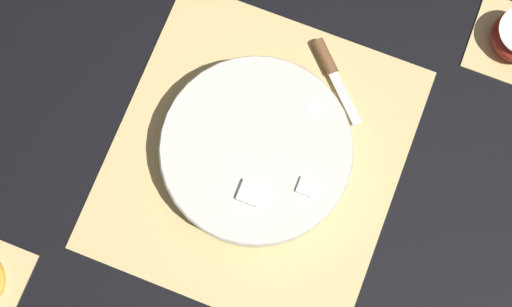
# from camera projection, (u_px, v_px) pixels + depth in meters

# --- Properties ---
(ground_plane) EXTENTS (6.00, 6.00, 0.00)m
(ground_plane) POSITION_uv_depth(u_px,v_px,m) (256.00, 158.00, 1.03)
(ground_plane) COLOR black
(bamboo_mat_center) EXTENTS (0.41, 0.44, 0.01)m
(bamboo_mat_center) POSITION_uv_depth(u_px,v_px,m) (256.00, 158.00, 1.03)
(bamboo_mat_center) COLOR #D6B775
(bamboo_mat_center) RESTS_ON ground_plane
(fruit_salad_bowl) EXTENTS (0.27, 0.27, 0.07)m
(fruit_salad_bowl) POSITION_uv_depth(u_px,v_px,m) (256.00, 152.00, 0.99)
(fruit_salad_bowl) COLOR silver
(fruit_salad_bowl) RESTS_ON bamboo_mat_center
(paring_knife) EXTENTS (0.11, 0.11, 0.02)m
(paring_knife) POSITION_uv_depth(u_px,v_px,m) (327.00, 61.00, 1.05)
(paring_knife) COLOR silver
(paring_knife) RESTS_ON bamboo_mat_center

